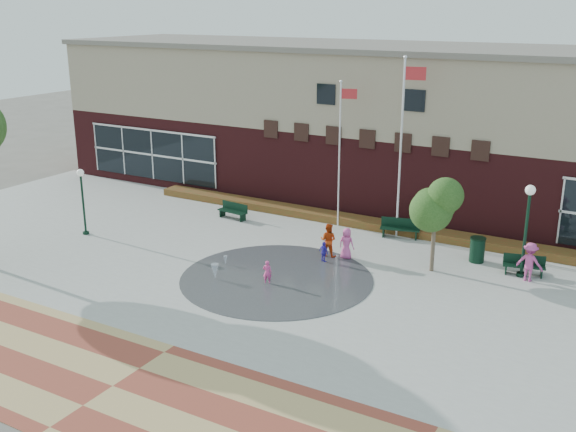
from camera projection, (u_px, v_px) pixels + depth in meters
The scene contains 22 objects.
ground at pixel (238, 304), 26.82m from camera, with size 120.00×120.00×0.00m, color #666056.
plaza_concrete at pixel (288, 271), 30.13m from camera, with size 46.00×18.00×0.01m, color #A8A8A0.
paver_band at pixel (113, 386), 21.03m from camera, with size 46.00×6.00×0.01m, color #963F2E.
splash_pad at pixel (277, 279), 29.30m from camera, with size 8.40×8.40×0.01m, color #383A3D.
library_building at pixel (401, 124), 39.88m from camera, with size 44.40×10.40×9.20m.
flower_bed at pixel (358, 225), 36.41m from camera, with size 26.00×1.20×0.40m, color #A12618.
flagpole_left at pixel (340, 147), 35.05m from camera, with size 0.89×0.30×7.77m.
flagpole_right at pixel (402, 139), 33.22m from camera, with size 1.11×0.27×9.11m.
lamp_left at pixel (82, 194), 34.34m from camera, with size 0.37×0.37×3.48m.
lamp_right at pixel (527, 221), 28.79m from camera, with size 0.44×0.44×4.15m.
bench_left at pixel (233, 214), 37.40m from camera, with size 1.85×0.71×0.91m.
bench_mid at pixel (400, 232), 34.37m from camera, with size 2.07×1.04×1.00m.
bench_right at pixel (524, 269), 29.61m from camera, with size 1.85×0.90×0.90m.
trash_can at pixel (477, 250), 31.05m from camera, with size 0.73×0.73×1.19m.
tree_mid at pixel (436, 203), 29.21m from camera, with size 2.60×2.60×4.38m.
water_jet_a at pixel (215, 280), 29.23m from camera, with size 0.35×0.35×0.68m, color white.
water_jet_b at pixel (226, 265), 30.86m from camera, with size 0.18×0.18×0.41m, color white.
child_splash at pixel (267, 272), 28.65m from camera, with size 0.38×0.25×1.05m, color #EF4492.
adult_red at pixel (328, 240), 31.68m from camera, with size 0.79×0.62×1.63m, color #CA400F.
adult_pink at pixel (346, 244), 31.42m from camera, with size 0.74×0.48×1.50m, color #E0529E.
child_blue at pixel (324, 252), 31.02m from camera, with size 0.59×0.25×1.01m, color #4130C6.
person_bench at pixel (530, 262), 28.83m from camera, with size 1.12×0.64×1.74m, color #C5448E.
Camera 1 is at (13.96, -20.27, 11.40)m, focal length 42.00 mm.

